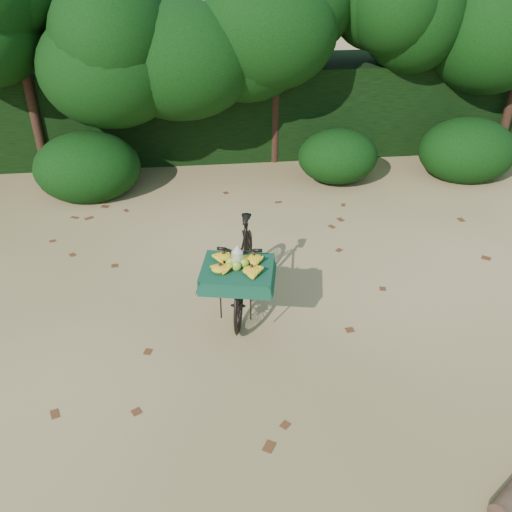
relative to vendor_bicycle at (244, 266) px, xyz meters
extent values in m
plane|color=tan|center=(0.59, -0.69, -0.56)|extent=(80.00, 80.00, 0.00)
imported|color=black|center=(0.00, 0.02, -0.01)|extent=(0.88, 1.89, 1.10)
cube|color=black|center=(-0.12, -0.57, 0.34)|extent=(0.49, 0.55, 0.03)
cube|color=#12452D|center=(-0.12, -0.57, 0.35)|extent=(0.91, 0.81, 0.01)
ellipsoid|color=#7EA327|center=(-0.04, -0.58, 0.41)|extent=(0.11, 0.08, 0.12)
ellipsoid|color=#7EA327|center=(-0.11, -0.50, 0.41)|extent=(0.11, 0.08, 0.12)
ellipsoid|color=#7EA327|center=(-0.19, -0.55, 0.41)|extent=(0.11, 0.08, 0.12)
ellipsoid|color=#7EA327|center=(-0.13, -0.63, 0.41)|extent=(0.11, 0.08, 0.12)
cylinder|color=#EAE5C6|center=(-0.12, -0.56, 0.46)|extent=(0.13, 0.13, 0.16)
cube|color=black|center=(0.59, 5.61, 0.34)|extent=(26.00, 1.80, 1.80)
camera|label=1|loc=(-0.50, -5.59, 3.61)|focal=38.00mm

